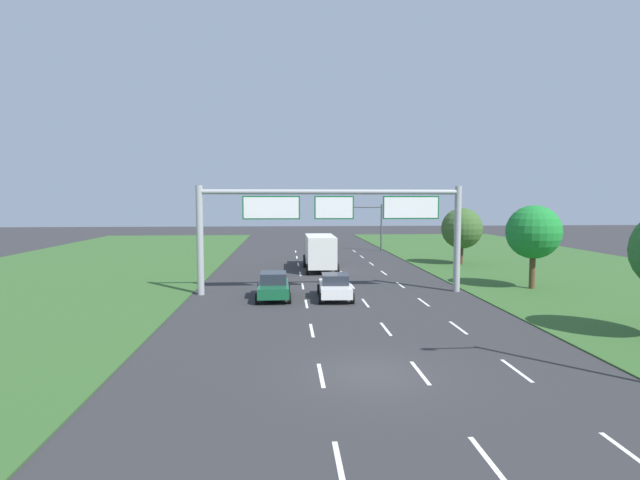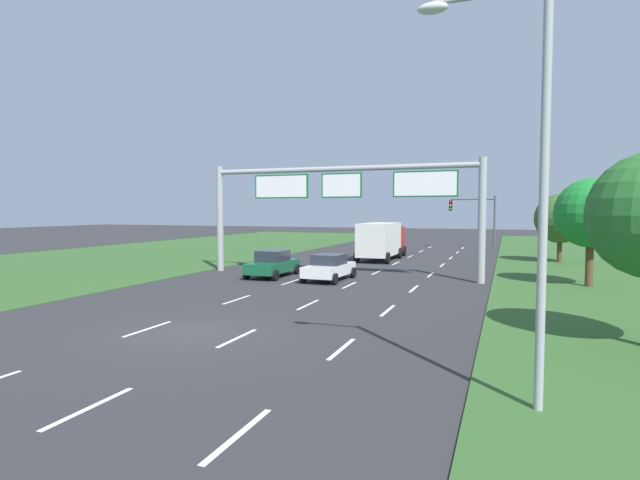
% 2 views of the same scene
% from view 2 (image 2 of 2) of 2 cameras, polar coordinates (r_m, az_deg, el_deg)
% --- Properties ---
extents(ground_plane, '(200.00, 200.00, 0.00)m').
position_cam_2_polar(ground_plane, '(17.32, -14.52, -10.29)').
color(ground_plane, '#2D2D30').
extents(grass_verge_left, '(24.00, 120.00, 0.06)m').
position_cam_2_polar(grass_verge_left, '(39.04, -31.55, -3.04)').
color(grass_verge_left, '#335B28').
rests_on(grass_verge_left, ground_plane).
extents(lane_dashes_inner_left, '(0.14, 62.40, 0.01)m').
position_cam_2_polar(lane_dashes_inner_left, '(28.47, -3.39, -4.81)').
color(lane_dashes_inner_left, white).
rests_on(lane_dashes_inner_left, ground_plane).
extents(lane_dashes_inner_right, '(0.14, 62.40, 0.01)m').
position_cam_2_polar(lane_dashes_inner_right, '(27.25, 3.37, -5.18)').
color(lane_dashes_inner_right, white).
rests_on(lane_dashes_inner_right, ground_plane).
extents(lane_dashes_slip, '(0.14, 62.40, 0.01)m').
position_cam_2_polar(lane_dashes_slip, '(26.43, 10.67, -5.50)').
color(lane_dashes_slip, white).
rests_on(lane_dashes_slip, ground_plane).
extents(car_near_red, '(2.24, 4.25, 1.52)m').
position_cam_2_polar(car_near_red, '(29.02, 1.06, -3.13)').
color(car_near_red, white).
rests_on(car_near_red, ground_plane).
extents(car_lead_silver, '(2.16, 4.37, 1.63)m').
position_cam_2_polar(car_lead_silver, '(30.75, -5.43, -2.71)').
color(car_lead_silver, '#145633').
rests_on(car_lead_silver, ground_plane).
extents(box_truck, '(2.73, 8.14, 3.04)m').
position_cam_2_polar(box_truck, '(41.55, 7.09, 0.06)').
color(box_truck, '#B21E19').
rests_on(box_truck, ground_plane).
extents(sign_gantry, '(17.24, 0.44, 7.00)m').
position_cam_2_polar(sign_gantry, '(30.59, 2.43, 5.09)').
color(sign_gantry, '#9EA0A5').
rests_on(sign_gantry, ground_plane).
extents(traffic_light_mast, '(4.76, 0.49, 5.60)m').
position_cam_2_polar(traffic_light_mast, '(55.52, 17.34, 3.04)').
color(traffic_light_mast, '#47494F').
rests_on(traffic_light_mast, ground_plane).
extents(street_lamp, '(2.61, 0.32, 8.50)m').
position_cam_2_polar(street_lamp, '(10.79, 22.25, 8.54)').
color(street_lamp, '#9EA0A5').
rests_on(street_lamp, ground_plane).
extents(roadside_tree_mid, '(3.63, 3.63, 5.74)m').
position_cam_2_polar(roadside_tree_mid, '(29.75, 28.56, 2.68)').
color(roadside_tree_mid, '#513823').
rests_on(roadside_tree_mid, ground_plane).
extents(roadside_tree_far, '(3.80, 3.80, 5.35)m').
position_cam_2_polar(roadside_tree_far, '(42.57, 25.77, 2.21)').
color(roadside_tree_far, '#513823').
rests_on(roadside_tree_far, ground_plane).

